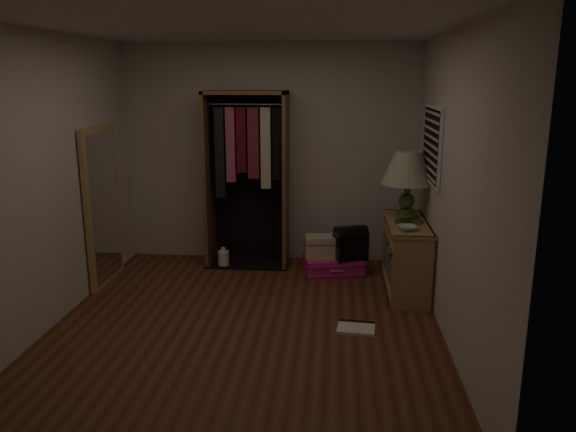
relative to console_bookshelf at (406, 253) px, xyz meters
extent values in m
plane|color=#522917|center=(-1.54, -1.05, -0.39)|extent=(4.00, 4.00, 0.00)
cube|color=beige|center=(-1.54, 0.95, 0.91)|extent=(3.50, 0.02, 2.60)
cube|color=beige|center=(-1.54, -3.05, 0.91)|extent=(3.50, 0.02, 2.60)
cube|color=beige|center=(0.21, -1.05, 0.91)|extent=(0.02, 4.00, 2.60)
cube|color=beige|center=(-3.29, -1.05, 0.91)|extent=(0.02, 4.00, 2.60)
cube|color=silver|center=(-1.54, -1.05, 2.21)|extent=(3.50, 4.00, 0.01)
cube|color=white|center=(0.19, -0.05, 1.16)|extent=(0.03, 0.96, 0.76)
cube|color=black|center=(0.19, -0.05, 1.16)|extent=(0.03, 0.90, 0.70)
cube|color=beige|center=(0.18, -0.05, 0.84)|extent=(0.01, 0.88, 0.02)
cube|color=beige|center=(0.18, -0.05, 0.92)|extent=(0.01, 0.88, 0.02)
cube|color=beige|center=(0.18, -0.05, 1.00)|extent=(0.01, 0.88, 0.02)
cube|color=beige|center=(0.18, -0.05, 1.08)|extent=(0.01, 0.88, 0.02)
cube|color=beige|center=(0.18, -0.05, 1.16)|extent=(0.01, 0.88, 0.02)
cube|color=beige|center=(0.18, -0.05, 1.23)|extent=(0.01, 0.88, 0.02)
cube|color=beige|center=(0.18, -0.05, 1.31)|extent=(0.01, 0.88, 0.02)
cube|color=beige|center=(0.18, -0.05, 1.39)|extent=(0.01, 0.88, 0.02)
cube|color=beige|center=(0.18, -0.05, 1.47)|extent=(0.01, 0.88, 0.02)
cube|color=#9D764C|center=(0.00, -0.58, -0.02)|extent=(0.40, 0.03, 0.75)
cube|color=#9D764C|center=(0.00, 0.49, -0.02)|extent=(0.40, 0.03, 0.75)
cube|color=#9D764C|center=(0.00, -0.05, -0.33)|extent=(0.40, 1.04, 0.03)
cube|color=#9D764C|center=(0.00, -0.05, 0.18)|extent=(0.40, 1.04, 0.03)
cube|color=#9D764C|center=(0.00, -0.05, 0.34)|extent=(0.42, 1.12, 0.03)
cube|color=brown|center=(0.19, -0.05, -0.02)|extent=(0.02, 1.10, 0.75)
cube|color=#9D764C|center=(-0.01, 0.28, 0.25)|extent=(0.36, 0.38, 0.13)
cube|color=gray|center=(-0.07, -0.52, -0.21)|extent=(0.19, 0.04, 0.22)
cube|color=#4C3833|center=(-0.08, -0.47, -0.20)|extent=(0.18, 0.03, 0.24)
cube|color=#B7AD99|center=(-0.08, -0.43, -0.18)|extent=(0.18, 0.03, 0.28)
cube|color=brown|center=(-0.06, -0.39, -0.21)|extent=(0.21, 0.03, 0.23)
cube|color=#3F4C59|center=(-0.08, -0.34, -0.21)|extent=(0.16, 0.04, 0.22)
cube|color=gray|center=(-0.09, -0.29, -0.20)|extent=(0.16, 0.04, 0.24)
cube|color=#59594C|center=(-0.08, -0.24, -0.19)|extent=(0.18, 0.04, 0.26)
cube|color=#B2724C|center=(-0.09, -0.20, -0.21)|extent=(0.16, 0.03, 0.23)
cube|color=beige|center=(-0.06, -0.15, -0.17)|extent=(0.22, 0.03, 0.30)
cube|color=#332D38|center=(-0.09, -0.11, -0.17)|extent=(0.16, 0.03, 0.30)
cube|color=gray|center=(-0.08, -0.07, -0.17)|extent=(0.18, 0.04, 0.29)
cube|color=#4C3833|center=(-0.07, -0.02, -0.16)|extent=(0.19, 0.03, 0.32)
cube|color=#B7AD99|center=(-0.08, 0.02, -0.20)|extent=(0.18, 0.03, 0.25)
cube|color=brown|center=(-0.08, 0.05, -0.17)|extent=(0.18, 0.03, 0.29)
cube|color=#3F4C59|center=(-0.06, 0.11, -0.18)|extent=(0.21, 0.05, 0.27)
cube|color=gray|center=(-0.07, 0.15, -0.18)|extent=(0.19, 0.03, 0.29)
cube|color=#59594C|center=(-0.06, 0.19, -0.18)|extent=(0.21, 0.03, 0.28)
cube|color=#B2724C|center=(-0.08, 0.24, -0.20)|extent=(0.18, 0.05, 0.23)
cube|color=beige|center=(-0.06, 0.29, -0.17)|extent=(0.21, 0.03, 0.30)
cube|color=#332D38|center=(-0.06, 0.33, -0.17)|extent=(0.21, 0.04, 0.30)
cube|color=gray|center=(-0.08, 0.38, -0.18)|extent=(0.18, 0.03, 0.29)
cube|color=brown|center=(-2.24, 0.69, 0.63)|extent=(0.04, 0.50, 2.05)
cube|color=brown|center=(-1.33, 0.69, 0.63)|extent=(0.04, 0.50, 2.05)
cube|color=brown|center=(-1.79, 0.69, 1.64)|extent=(0.95, 0.50, 0.04)
cube|color=black|center=(-1.79, 0.93, 0.63)|extent=(0.95, 0.02, 2.05)
cube|color=black|center=(-1.79, 0.69, -0.38)|extent=(0.95, 0.50, 0.02)
cylinder|color=white|center=(-1.79, 0.69, 1.51)|extent=(0.87, 0.02, 0.02)
cube|color=black|center=(-2.09, 0.67, 0.96)|extent=(0.11, 0.14, 1.04)
cube|color=#BF4C72|center=(-1.96, 0.67, 1.05)|extent=(0.10, 0.11, 0.86)
cube|color=#590F19|center=(-1.84, 0.67, 1.10)|extent=(0.11, 0.13, 0.74)
cube|color=maroon|center=(-1.70, 0.67, 1.07)|extent=(0.13, 0.13, 0.81)
cube|color=beige|center=(-1.56, 0.67, 1.01)|extent=(0.11, 0.11, 0.93)
cube|color=black|center=(-1.43, 0.67, 1.06)|extent=(0.10, 0.12, 0.82)
cube|color=tan|center=(-3.24, -0.05, 0.46)|extent=(0.05, 0.80, 1.70)
cube|color=white|center=(-3.21, -0.05, 0.46)|extent=(0.01, 0.68, 1.58)
cube|color=#D81A86|center=(-0.77, 0.44, -0.29)|extent=(0.72, 0.58, 0.20)
cube|color=white|center=(-0.77, 0.44, -0.35)|extent=(0.74, 0.61, 0.01)
cube|color=white|center=(-0.77, 0.44, -0.24)|extent=(0.74, 0.61, 0.01)
cylinder|color=white|center=(-0.72, 0.21, -0.29)|extent=(0.15, 0.05, 0.02)
cube|color=#C0B493|center=(-0.90, 0.41, -0.07)|extent=(0.38, 0.28, 0.24)
cube|color=brown|center=(-0.90, 0.41, -0.02)|extent=(0.39, 0.29, 0.01)
cylinder|color=white|center=(-0.90, 0.41, 0.06)|extent=(0.10, 0.03, 0.02)
cube|color=black|center=(-0.57, 0.37, -0.06)|extent=(0.41, 0.33, 0.27)
cylinder|color=black|center=(-0.57, 0.37, 0.08)|extent=(0.41, 0.33, 0.23)
cylinder|color=#425328|center=(0.00, 0.17, 0.38)|extent=(0.31, 0.31, 0.04)
cylinder|color=#425328|center=(0.00, 0.17, 0.42)|extent=(0.18, 0.18, 0.05)
sphere|color=#425328|center=(0.00, 0.17, 0.53)|extent=(0.22, 0.22, 0.17)
cylinder|color=#425328|center=(0.00, 0.17, 0.66)|extent=(0.08, 0.08, 0.10)
cone|color=beige|center=(0.00, 0.17, 0.88)|extent=(0.73, 0.73, 0.34)
cone|color=beige|center=(0.00, 0.17, 0.88)|extent=(0.65, 0.65, 0.32)
cylinder|color=#AC7942|center=(0.00, -0.08, 0.36)|extent=(0.33, 0.33, 0.02)
imported|color=#ADD0B5|center=(-0.05, -0.37, 0.38)|extent=(0.21, 0.21, 0.05)
cylinder|color=white|center=(-2.06, 0.55, -0.30)|extent=(0.14, 0.14, 0.19)
cylinder|color=white|center=(-2.06, 0.55, -0.18)|extent=(0.06, 0.06, 0.04)
cube|color=#F2E6CC|center=(-0.54, -1.05, -0.38)|extent=(0.36, 0.30, 0.03)
cube|color=black|center=(-0.53, -0.94, -0.38)|extent=(0.34, 0.08, 0.03)
camera|label=1|loc=(-0.76, -5.72, 1.81)|focal=35.00mm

